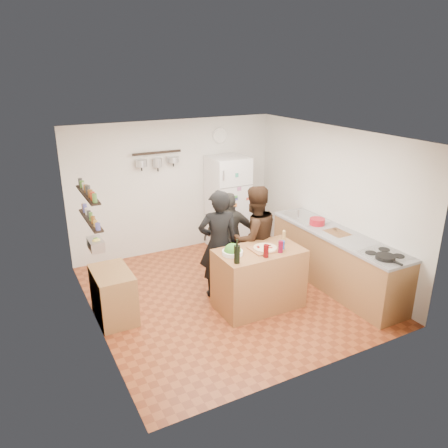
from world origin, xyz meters
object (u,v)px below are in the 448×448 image
pepper_mill (284,238)px  person_left (219,244)px  salt_canister (282,245)px  wine_bottle (237,254)px  wall_clock (220,136)px  red_bowl (317,222)px  prep_island (259,279)px  side_table (113,295)px  salad_bowl (232,253)px  fridge (228,203)px  person_center (254,238)px  skillet (385,257)px  person_back (230,236)px  counter_run (336,260)px

pepper_mill → person_left: bearing=146.1°
salt_canister → wine_bottle: bearing=-172.9°
wine_bottle → pepper_mill: (0.95, 0.27, -0.04)m
wine_bottle → wall_clock: bearing=67.0°
red_bowl → wall_clock: size_ratio=0.85×
red_bowl → salt_canister: bearing=-152.9°
prep_island → person_left: bearing=121.2°
person_left → side_table: (-1.63, 0.08, -0.49)m
salad_bowl → fridge: (1.12, 2.23, -0.04)m
pepper_mill → person_center: (-0.21, 0.50, -0.14)m
salt_canister → side_table: salt_canister is taller
skillet → side_table: 3.81m
person_left → person_back: 0.65m
prep_island → counter_run: (1.45, -0.02, -0.01)m
red_bowl → person_center: bearing=174.7°
salad_bowl → wine_bottle: (-0.08, -0.27, 0.10)m
side_table → salad_bowl: bearing=-21.8°
person_center → person_back: bearing=-72.1°
skillet → red_bowl: 1.52m
salad_bowl → counter_run: (1.87, -0.07, -0.49)m
pepper_mill → counter_run: 1.14m
person_left → red_bowl: person_left is taller
salad_bowl → fridge: bearing=63.3°
person_left → fridge: size_ratio=0.95×
salt_canister → fridge: (0.40, 2.40, -0.07)m
salt_canister → salad_bowl: bearing=166.7°
salt_canister → side_table: (-2.29, 0.80, -0.61)m
fridge → side_table: (-2.69, -1.60, -0.54)m
wall_clock → person_left: bearing=-117.8°
person_center → wall_clock: wall_clock is taller
skillet → fridge: bearing=101.0°
salad_bowl → salt_canister: salt_canister is taller
wine_bottle → counter_run: (1.95, 0.20, -0.58)m
person_left → person_center: size_ratio=1.00×
prep_island → pepper_mill: pepper_mill is taller
prep_island → person_left: (-0.36, 0.59, 0.40)m
person_left → wall_clock: (1.06, 2.02, 1.30)m
person_center → person_back: person_center is taller
prep_island → wall_clock: 3.19m
salad_bowl → skillet: bearing=-32.3°
pepper_mill → person_left: size_ratio=0.10×
prep_island → salt_canister: size_ratio=9.79×
salt_canister → person_back: bearing=100.3°
prep_island → red_bowl: bearing=17.6°
pepper_mill → salt_canister: pepper_mill is taller
prep_island → person_back: bearing=85.3°
skillet → fridge: size_ratio=0.15×
salad_bowl → person_center: person_center is taller
prep_island → salad_bowl: bearing=173.2°
prep_island → person_center: (0.24, 0.55, 0.40)m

